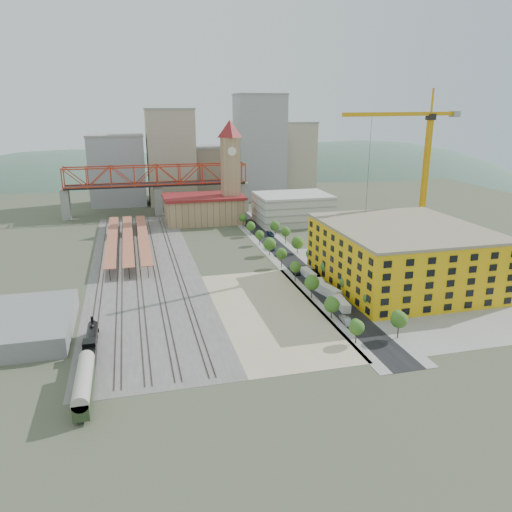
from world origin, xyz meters
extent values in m
plane|color=#474C38|center=(0.00, 0.00, 0.00)|extent=(400.00, 400.00, 0.00)
cube|color=#605E59|center=(-36.00, 17.50, 0.03)|extent=(36.00, 165.00, 0.06)
cube|color=tan|center=(-4.00, -31.50, 0.03)|extent=(28.00, 67.00, 0.06)
cube|color=black|center=(16.00, 15.00, 0.03)|extent=(12.00, 170.00, 0.06)
cube|color=gray|center=(10.50, 15.00, 0.02)|extent=(3.00, 170.00, 0.04)
cube|color=gray|center=(21.50, 15.00, 0.02)|extent=(3.00, 170.00, 0.04)
cube|color=gray|center=(45.00, -20.00, 0.03)|extent=(50.00, 90.00, 0.06)
cube|color=#382B23|center=(-50.72, 17.50, 0.15)|extent=(0.12, 160.00, 0.18)
cube|color=#382B23|center=(-49.28, 17.50, 0.15)|extent=(0.12, 160.00, 0.18)
cube|color=#382B23|center=(-44.72, 17.50, 0.15)|extent=(0.12, 160.00, 0.18)
cube|color=#382B23|center=(-43.28, 17.50, 0.15)|extent=(0.12, 160.00, 0.18)
cube|color=#382B23|center=(-38.72, 17.50, 0.15)|extent=(0.12, 160.00, 0.18)
cube|color=#382B23|center=(-37.28, 17.50, 0.15)|extent=(0.12, 160.00, 0.18)
cube|color=#382B23|center=(-32.72, 17.50, 0.15)|extent=(0.12, 160.00, 0.18)
cube|color=#382B23|center=(-31.28, 17.50, 0.15)|extent=(0.12, 160.00, 0.18)
cube|color=#382B23|center=(-25.72, 17.50, 0.15)|extent=(0.12, 160.00, 0.18)
cube|color=#382B23|center=(-24.28, 17.50, 0.15)|extent=(0.12, 160.00, 0.18)
cube|color=#BF6849|center=(-47.00, 45.00, 4.00)|extent=(4.00, 80.00, 0.25)
cylinder|color=black|center=(-47.00, 45.00, 2.00)|extent=(0.24, 0.24, 4.00)
cube|color=#BF6849|center=(-41.00, 45.00, 4.00)|extent=(4.00, 80.00, 0.25)
cylinder|color=black|center=(-41.00, 45.00, 2.00)|extent=(0.24, 0.24, 4.00)
cube|color=#BF6849|center=(-35.00, 45.00, 4.00)|extent=(4.00, 80.00, 0.25)
cylinder|color=black|center=(-35.00, 45.00, 2.00)|extent=(0.24, 0.24, 4.00)
cube|color=tan|center=(-5.00, 82.00, 6.00)|extent=(36.00, 22.00, 12.00)
cube|color=maroon|center=(-5.00, 82.00, 12.50)|extent=(38.00, 24.00, 1.20)
cube|color=tan|center=(8.00, 80.00, 20.00)|extent=(8.00, 8.00, 40.00)
pyramid|color=maroon|center=(8.00, 80.00, 48.00)|extent=(12.00, 12.00, 8.00)
cylinder|color=white|center=(8.00, 75.90, 34.00)|extent=(4.00, 0.30, 4.00)
cube|color=silver|center=(36.00, 70.00, 7.00)|extent=(34.00, 26.00, 14.00)
cube|color=gray|center=(-70.00, 105.00, 7.50)|extent=(4.00, 6.00, 15.00)
cube|color=gray|center=(20.00, 105.00, 7.50)|extent=(4.00, 6.00, 15.00)
cube|color=gray|center=(-25.00, 105.00, 7.50)|extent=(4.00, 6.00, 15.00)
cube|color=black|center=(-25.00, 105.00, 15.50)|extent=(90.00, 9.00, 1.00)
cube|color=yellow|center=(42.00, -20.00, 9.00)|extent=(44.00, 50.00, 18.00)
cube|color=gray|center=(42.00, -20.00, 18.40)|extent=(44.60, 50.60, 0.80)
cube|color=gray|center=(-66.00, -30.00, 2.50)|extent=(22.00, 32.00, 5.00)
cube|color=#9EA0A3|center=(-45.00, 140.00, 19.00)|extent=(30.00, 25.00, 38.00)
cube|color=#B2A58C|center=(-15.00, 135.00, 26.00)|extent=(26.00, 22.00, 52.00)
cube|color=gray|center=(12.00, 150.00, 15.00)|extent=(24.00, 24.00, 30.00)
cube|color=#9EA0A3|center=(38.00, 140.00, 30.00)|extent=(28.00, 22.00, 60.00)
cube|color=#B2A58C|center=(62.00, 145.00, 22.00)|extent=(22.00, 20.00, 44.00)
cube|color=brown|center=(-2.00, 160.00, 13.00)|extent=(20.00, 20.00, 26.00)
ellipsoid|color=#4C6B59|center=(-80.00, 260.00, -68.00)|extent=(396.00, 216.00, 180.00)
ellipsoid|color=#4C6B59|center=(40.00, 260.00, -92.00)|extent=(484.00, 264.00, 220.00)
ellipsoid|color=#4C6B59|center=(160.00, 260.00, -70.00)|extent=(418.00, 228.00, 190.00)
cylinder|color=black|center=(-50.00, -40.53, 2.44)|extent=(2.54, 12.18, 2.54)
cube|color=black|center=(-50.00, -47.12, 2.64)|extent=(2.84, 3.05, 3.25)
cylinder|color=black|center=(-50.00, -35.45, 4.26)|extent=(0.71, 0.71, 1.62)
sphere|color=black|center=(-50.00, -38.50, 3.76)|extent=(1.02, 1.02, 1.02)
cone|color=black|center=(-50.00, -33.62, 0.91)|extent=(2.64, 1.62, 2.64)
cube|color=black|center=(-50.00, -51.69, 2.03)|extent=(2.84, 6.09, 2.84)
cube|color=#23331B|center=(-50.00, -63.53, 2.44)|extent=(2.94, 18.27, 3.25)
cylinder|color=#ADA899|center=(-50.00, -63.53, 4.16)|extent=(3.15, 18.27, 3.15)
cube|color=orange|center=(67.31, 10.56, 24.58)|extent=(1.75, 1.75, 49.15)
cube|color=black|center=(67.31, 10.56, 50.24)|extent=(2.73, 2.73, 2.18)
cube|color=orange|center=(47.56, 4.17, 51.34)|extent=(39.89, 14.03, 1.31)
cube|color=orange|center=(73.54, 12.58, 51.34)|extent=(12.87, 5.28, 1.31)
cube|color=gray|center=(79.78, 14.60, 51.12)|extent=(3.96, 3.61, 2.18)
cube|color=orange|center=(67.31, 10.56, 55.71)|extent=(0.55, 0.55, 8.74)
cube|color=silver|center=(16.00, -34.01, 1.23)|extent=(3.03, 9.12, 2.45)
cube|color=silver|center=(16.00, -23.96, 1.41)|extent=(5.01, 10.62, 2.81)
cube|color=silver|center=(16.00, -18.65, 1.18)|extent=(3.48, 8.87, 2.36)
cube|color=silver|center=(16.00, -7.32, 1.19)|extent=(2.72, 8.80, 2.38)
imported|color=silver|center=(13.00, -42.66, 0.71)|extent=(1.74, 4.19, 1.42)
imported|color=gray|center=(13.00, -44.53, 0.79)|extent=(2.23, 4.97, 1.58)
imported|color=black|center=(13.00, -3.24, 0.68)|extent=(2.43, 4.96, 1.36)
imported|color=navy|center=(13.00, 27.31, 0.80)|extent=(2.82, 5.74, 1.61)
imported|color=silver|center=(19.00, -26.55, 0.68)|extent=(1.87, 4.07, 1.35)
imported|color=gray|center=(19.00, -0.25, 0.67)|extent=(1.67, 4.16, 1.34)
imported|color=black|center=(19.00, -5.39, 0.79)|extent=(3.42, 6.00, 1.58)
imported|color=#1A2C4C|center=(19.00, 48.56, 0.77)|extent=(2.50, 5.43, 1.54)
camera|label=1|loc=(-38.90, -153.07, 53.96)|focal=35.00mm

